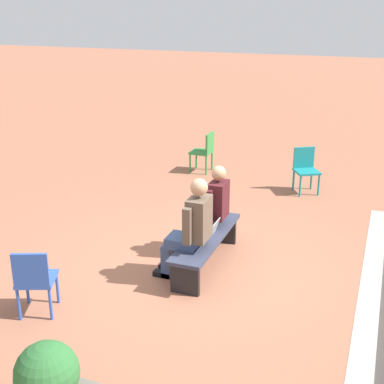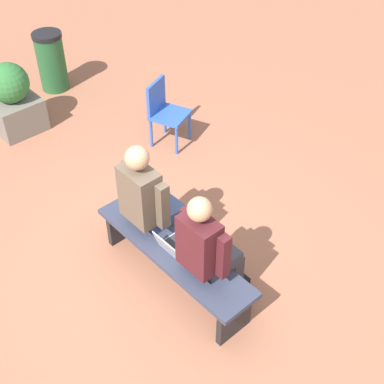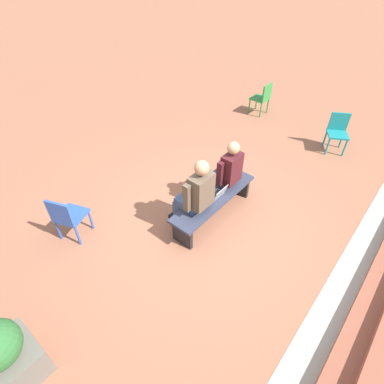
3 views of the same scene
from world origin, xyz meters
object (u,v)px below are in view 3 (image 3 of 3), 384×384
(person_adult, at_px, (195,194))
(plastic_chair_near_bench_left, at_px, (338,130))
(plastic_chair_by_pillar, at_px, (263,97))
(planter, at_px, (4,356))
(plastic_chair_near_bench_right, at_px, (67,216))
(laptop, at_px, (216,194))
(bench, at_px, (214,201))
(person_student, at_px, (226,172))

(person_adult, relative_size, plastic_chair_near_bench_left, 1.65)
(person_adult, relative_size, plastic_chair_by_pillar, 1.65)
(person_adult, bearing_deg, planter, -1.78)
(plastic_chair_near_bench_right, xyz_separation_m, plastic_chair_near_bench_left, (-5.34, 2.19, 0.00))
(plastic_chair_near_bench_right, distance_m, plastic_chair_near_bench_left, 5.77)
(laptop, distance_m, plastic_chair_near_bench_right, 2.36)
(bench, relative_size, plastic_chair_near_bench_left, 2.14)
(plastic_chair_near_bench_right, height_order, plastic_chair_near_bench_left, same)
(person_adult, distance_m, plastic_chair_near_bench_right, 1.99)
(laptop, height_order, plastic_chair_near_bench_right, plastic_chair_near_bench_right)
(plastic_chair_by_pillar, xyz_separation_m, planter, (7.39, 1.26, -0.04))
(person_adult, relative_size, planter, 1.48)
(laptop, bearing_deg, planter, -2.92)
(person_adult, bearing_deg, plastic_chair_near_bench_right, -43.39)
(laptop, distance_m, planter, 3.42)
(person_adult, relative_size, plastic_chair_near_bench_right, 1.65)
(plastic_chair_near_bench_right, bearing_deg, plastic_chair_near_bench_left, 157.74)
(plastic_chair_near_bench_right, bearing_deg, person_adult, 136.61)
(bench, bearing_deg, person_student, -170.25)
(person_student, distance_m, plastic_chair_by_pillar, 3.87)
(laptop, xyz_separation_m, planter, (3.41, -0.17, -0.06))
(person_student, xyz_separation_m, plastic_chair_by_pillar, (-3.62, -1.36, -0.23))
(person_student, xyz_separation_m, laptop, (0.36, 0.08, -0.21))
(person_student, bearing_deg, laptop, 12.42)
(laptop, relative_size, plastic_chair_by_pillar, 0.38)
(plastic_chair_near_bench_right, distance_m, plastic_chair_by_pillar, 5.85)
(person_student, relative_size, plastic_chair_near_bench_left, 1.58)
(bench, bearing_deg, person_adult, -9.80)
(plastic_chair_near_bench_left, distance_m, planter, 6.95)
(plastic_chair_near_bench_left, xyz_separation_m, planter, (6.89, -0.92, -0.04))
(laptop, distance_m, plastic_chair_near_bench_left, 3.55)
(plastic_chair_near_bench_left, relative_size, planter, 0.89)
(plastic_chair_near_bench_right, height_order, planter, planter)
(person_adult, height_order, plastic_chair_by_pillar, person_adult)
(plastic_chair_near_bench_right, bearing_deg, laptop, 142.43)
(planter, bearing_deg, laptop, 177.08)
(plastic_chair_near_bench_right, distance_m, planter, 2.00)
(person_student, distance_m, plastic_chair_near_bench_right, 2.62)
(bench, xyz_separation_m, planter, (3.38, -0.16, 0.08))
(person_adult, height_order, laptop, person_adult)
(bench, height_order, laptop, laptop)
(bench, height_order, plastic_chair_near_bench_left, plastic_chair_near_bench_left)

